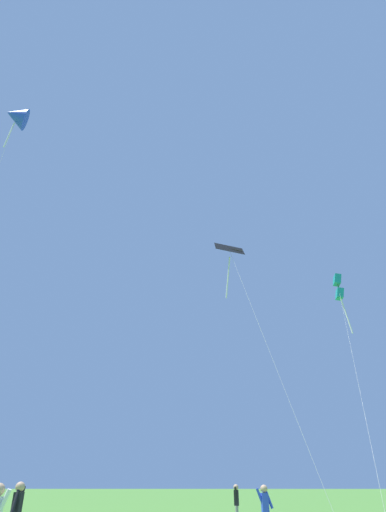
% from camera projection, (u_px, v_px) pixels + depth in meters
% --- Properties ---
extents(kite_blue_delta, '(3.08, 6.40, 29.52)m').
position_uv_depth(kite_blue_delta, '(16.00, 116.00, 34.95)').
color(kite_blue_delta, blue).
rests_on(kite_blue_delta, ground_plane).
extents(kite_teal_box, '(3.78, 10.77, 16.06)m').
position_uv_depth(kite_teal_box, '(339.00, 289.00, 32.47)').
color(kite_teal_box, teal).
rests_on(kite_teal_box, ground_plane).
extents(kite_black_large, '(3.87, 7.91, 16.10)m').
position_uv_depth(kite_black_large, '(230.00, 260.00, 27.57)').
color(kite_black_large, black).
rests_on(kite_black_large, ground_plane).
extents(person_child_small, '(0.23, 0.55, 1.70)m').
position_uv_depth(person_child_small, '(237.00, 501.00, 19.29)').
color(person_child_small, gray).
rests_on(person_child_small, ground_plane).
extents(person_near_tree, '(0.55, 0.23, 1.68)m').
position_uv_depth(person_near_tree, '(265.00, 509.00, 13.36)').
color(person_near_tree, '#665B4C').
rests_on(person_near_tree, ground_plane).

